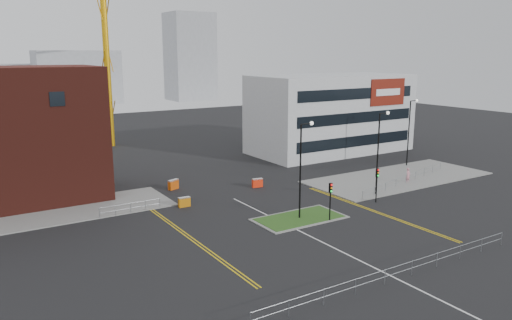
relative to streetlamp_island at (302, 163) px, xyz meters
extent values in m
plane|color=black|center=(-2.22, -8.00, -5.41)|extent=(200.00, 200.00, 0.00)
cube|color=slate|center=(-22.22, 14.00, -5.35)|extent=(28.00, 8.00, 0.12)
cube|color=slate|center=(19.78, 6.00, -5.35)|extent=(24.00, 10.00, 0.12)
cube|color=slate|center=(-0.22, 0.00, -5.37)|extent=(8.60, 4.60, 0.08)
cube|color=#234F1A|center=(-0.22, 0.00, -5.35)|extent=(8.00, 4.00, 0.12)
cube|color=#4E1A13|center=(-22.22, 20.00, 1.59)|extent=(18.00, 10.00, 14.00)
cube|color=black|center=(-18.22, 14.98, 5.59)|extent=(1.40, 0.10, 1.40)
cube|color=#B6B9BB|center=(23.78, 24.00, 0.59)|extent=(25.00, 12.00, 12.00)
cube|color=black|center=(23.78, 17.98, -2.92)|extent=(22.00, 0.10, 1.60)
cube|color=black|center=(23.78, 17.98, 0.59)|extent=(22.00, 0.10, 1.60)
cube|color=black|center=(23.78, 17.98, 4.09)|extent=(22.00, 0.10, 1.60)
cube|color=maroon|center=(29.78, 17.92, 4.09)|extent=(7.00, 0.15, 4.00)
cube|color=white|center=(29.78, 17.82, 4.09)|extent=(5.00, 0.05, 1.00)
cylinder|color=#DA9A0C|center=(-4.22, 47.00, 13.45)|extent=(1.00, 1.00, 37.72)
cylinder|color=black|center=(-0.22, 0.00, -0.91)|extent=(0.16, 0.16, 9.00)
cylinder|color=black|center=(0.38, 0.00, 3.59)|extent=(1.20, 0.10, 0.10)
sphere|color=silver|center=(0.98, 0.00, 3.59)|extent=(0.36, 0.36, 0.36)
cylinder|color=black|center=(11.78, 2.00, -0.91)|extent=(0.16, 0.16, 9.00)
cylinder|color=black|center=(12.38, 2.00, 3.59)|extent=(1.20, 0.10, 0.10)
sphere|color=silver|center=(12.98, 2.00, 3.59)|extent=(0.36, 0.36, 0.36)
cylinder|color=black|center=(25.78, 10.00, -0.91)|extent=(0.16, 0.16, 9.00)
cylinder|color=black|center=(26.38, 10.00, 3.59)|extent=(1.20, 0.10, 0.10)
sphere|color=silver|center=(26.98, 10.00, 3.59)|extent=(0.36, 0.36, 0.36)
cylinder|color=black|center=(1.78, -2.00, -3.91)|extent=(0.12, 0.12, 3.00)
cube|color=black|center=(1.78, -2.00, -2.21)|extent=(0.28, 0.22, 0.90)
sphere|color=red|center=(1.78, -2.13, -1.91)|extent=(0.18, 0.18, 0.18)
sphere|color=orange|center=(1.78, -2.13, -2.21)|extent=(0.18, 0.18, 0.18)
sphere|color=#0CCC33|center=(1.78, -2.13, -2.51)|extent=(0.18, 0.18, 0.18)
cylinder|color=black|center=(9.78, 0.00, -3.91)|extent=(0.12, 0.12, 3.00)
cube|color=black|center=(9.78, 0.00, -2.21)|extent=(0.28, 0.22, 0.90)
sphere|color=red|center=(9.78, -0.13, -1.91)|extent=(0.18, 0.18, 0.18)
sphere|color=orange|center=(9.78, -0.13, -2.21)|extent=(0.18, 0.18, 0.18)
sphere|color=#0CCC33|center=(9.78, -0.13, -2.51)|extent=(0.18, 0.18, 0.18)
cylinder|color=gray|center=(-2.22, -14.00, -4.36)|extent=(24.00, 0.04, 0.04)
cylinder|color=gray|center=(-2.22, -14.00, -4.86)|extent=(24.00, 0.04, 0.04)
cylinder|color=gray|center=(9.78, -14.00, -4.86)|extent=(0.05, 0.05, 1.10)
cylinder|color=gray|center=(-13.22, 10.00, -4.36)|extent=(6.00, 0.04, 0.04)
cylinder|color=gray|center=(-13.22, 10.00, -4.86)|extent=(6.00, 0.04, 0.04)
cylinder|color=gray|center=(-16.22, 10.00, -4.86)|extent=(0.05, 0.05, 1.10)
cylinder|color=gray|center=(-10.22, 10.00, -4.86)|extent=(0.05, 0.05, 1.10)
cylinder|color=gray|center=(18.28, 3.50, -4.36)|extent=(19.01, 5.04, 0.04)
cylinder|color=gray|center=(18.28, 3.50, -4.86)|extent=(19.01, 5.04, 0.04)
cylinder|color=gray|center=(8.78, 1.00, -4.86)|extent=(0.05, 0.05, 1.10)
cylinder|color=gray|center=(27.78, 6.00, -4.86)|extent=(0.05, 0.05, 1.10)
cube|color=silver|center=(-2.22, -6.00, -5.41)|extent=(0.15, 30.00, 0.01)
cube|color=gold|center=(-11.22, 2.00, -5.41)|extent=(0.12, 24.00, 0.01)
cube|color=gold|center=(-10.92, 2.00, -5.41)|extent=(0.12, 24.00, 0.01)
cube|color=gold|center=(7.28, -2.00, -5.41)|extent=(0.12, 20.00, 0.01)
cube|color=gold|center=(7.58, -2.00, -5.41)|extent=(0.12, 20.00, 0.01)
cube|color=gray|center=(7.78, 122.00, 2.59)|extent=(24.00, 12.00, 16.00)
cube|color=gray|center=(42.78, 117.00, 8.59)|extent=(14.00, 12.00, 28.00)
cube|color=gray|center=(-10.22, 132.00, 0.59)|extent=(30.00, 12.00, 12.00)
imported|color=pink|center=(18.76, 3.62, -4.48)|extent=(0.74, 0.54, 1.87)
cube|color=#C46F0A|center=(-7.89, 9.21, -4.91)|extent=(1.23, 0.45, 1.01)
cube|color=silver|center=(-7.89, 9.21, -4.45)|extent=(1.23, 0.45, 0.12)
cube|color=#C84A0B|center=(-6.22, 16.00, -4.85)|extent=(1.41, 0.94, 1.12)
cube|color=silver|center=(-6.22, 16.00, -4.35)|extent=(1.41, 0.94, 0.13)
cube|color=#FA2C0D|center=(2.45, 11.66, -4.90)|extent=(1.28, 0.59, 1.02)
cube|color=silver|center=(2.45, 11.66, -4.44)|extent=(1.28, 0.59, 0.12)
camera|label=1|loc=(-27.53, -35.82, 9.94)|focal=35.00mm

